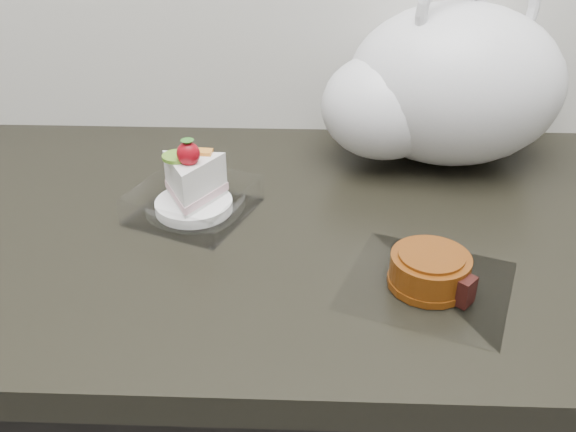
{
  "coord_description": "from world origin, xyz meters",
  "views": [
    {
      "loc": [
        -0.04,
        0.95,
        1.35
      ],
      "look_at": [
        -0.06,
        1.63,
        0.94
      ],
      "focal_mm": 40.0,
      "sensor_mm": 36.0,
      "label": 1
    }
  ],
  "objects": [
    {
      "name": "cake_tray",
      "position": [
        -0.19,
        1.71,
        0.93
      ],
      "size": [
        0.19,
        0.19,
        0.11
      ],
      "rotation": [
        0.0,
        0.0,
        -0.39
      ],
      "color": "white",
      "rests_on": "counter"
    },
    {
      "name": "plastic_bag",
      "position": [
        0.16,
        1.89,
        1.02
      ],
      "size": [
        0.43,
        0.37,
        0.3
      ],
      "rotation": [
        0.0,
        0.0,
        0.43
      ],
      "color": "white",
      "rests_on": "counter"
    },
    {
      "name": "mooncake_wrap",
      "position": [
        0.1,
        1.55,
        0.92
      ],
      "size": [
        0.23,
        0.22,
        0.04
      ],
      "rotation": [
        0.0,
        0.0,
        -0.18
      ],
      "color": "white",
      "rests_on": "counter"
    }
  ]
}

